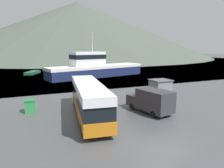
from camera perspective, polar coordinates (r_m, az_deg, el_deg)
ground_plane at (r=15.01m, az=13.22°, el=-16.99°), size 400.00×400.00×0.00m
water_surface at (r=150.80m, az=-20.03°, el=6.98°), size 240.00×240.00×0.00m
hill_backdrop at (r=172.27m, az=-9.88°, el=15.04°), size 205.64×205.64×43.70m
tour_bus at (r=20.06m, az=-6.65°, el=-4.01°), size 4.22×12.25×3.38m
delivery_van at (r=21.66m, az=11.10°, el=-4.61°), size 3.13×5.66×2.53m
fishing_boat at (r=48.18m, az=-4.87°, el=4.69°), size 24.99×10.75×10.53m
storage_bin at (r=23.14m, az=-22.42°, el=-5.78°), size 1.14×1.24×1.44m
dock_kiosk at (r=27.62m, az=13.61°, el=-1.48°), size 2.57×2.39×2.66m
small_boat at (r=57.56m, az=-21.75°, el=3.04°), size 4.40×6.30×0.73m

